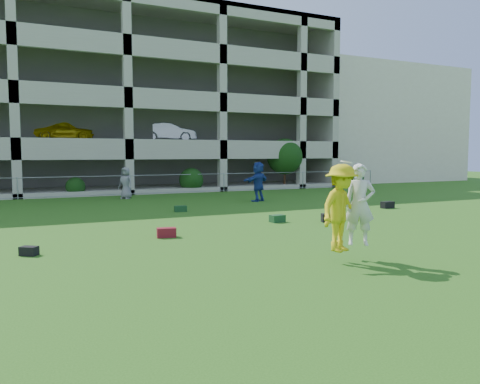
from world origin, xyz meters
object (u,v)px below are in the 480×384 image
stucco_building (349,127)px  bystander_e (357,177)px  crate_d (327,218)px  bystander_c (126,183)px  frisbee_contest (346,207)px  bystander_d (258,182)px  parking_garage (104,106)px

stucco_building → bystander_e: bearing=-126.1°
bystander_e → crate_d: (-9.94, -10.50, -0.78)m
stucco_building → bystander_c: (-23.70, -11.11, -4.14)m
stucco_building → bystander_c: size_ratio=9.35×
stucco_building → crate_d: (-18.97, -22.87, -4.85)m
bystander_e → crate_d: bystander_e is taller
frisbee_contest → bystander_d: bearing=70.8°
bystander_c → parking_garage: 12.00m
bystander_d → crate_d: bearing=53.8°
crate_d → frisbee_contest: bearing=-122.0°
bystander_d → crate_d: (-1.17, -7.56, -0.86)m
bystander_c → frisbee_contest: bearing=-38.8°
bystander_d → bystander_e: size_ratio=1.09×
bystander_e → parking_garage: parking_garage is taller
stucco_building → bystander_c: bearing=-154.9°
bystander_d → crate_d: 7.69m
stucco_building → bystander_d: stucco_building is taller
bystander_d → parking_garage: bearing=-98.3°
bystander_e → parking_garage: bearing=-24.7°
frisbee_contest → parking_garage: size_ratio=0.07×
bystander_e → frisbee_contest: size_ratio=0.91×
bystander_c → bystander_e: size_ratio=0.92×
bystander_d → frisbee_contest: frisbee_contest is taller
bystander_c → bystander_e: (14.67, -1.25, 0.07)m
crate_d → frisbee_contest: frisbee_contest is taller
bystander_c → bystander_e: bearing=41.5°
stucco_building → frisbee_contest: bearing=-128.3°
stucco_building → frisbee_contest: 36.09m
bystander_e → frisbee_contest: (-13.24, -15.79, 0.33)m
bystander_c → parking_garage: size_ratio=0.06×
stucco_building → crate_d: size_ratio=45.71×
bystander_d → stucco_building: bearing=-166.7°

